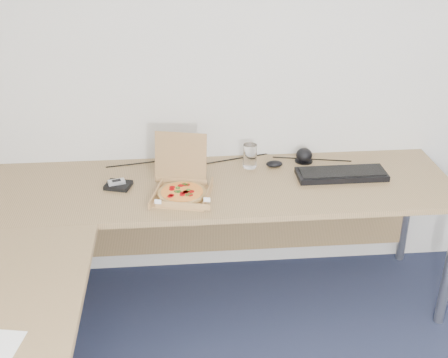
{
  "coord_description": "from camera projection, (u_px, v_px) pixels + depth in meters",
  "views": [
    {
      "loc": [
        -0.67,
        -1.3,
        2.12
      ],
      "look_at": [
        -0.45,
        1.28,
        0.82
      ],
      "focal_mm": 47.37,
      "sensor_mm": 36.0,
      "label": 1
    }
  ],
  "objects": [
    {
      "name": "room_shell",
      "position": [
        429.0,
        242.0,
        1.6
      ],
      "size": [
        3.5,
        3.5,
        2.5
      ],
      "primitive_type": null,
      "color": "beige",
      "rests_on": "ground"
    },
    {
      "name": "desk",
      "position": [
        147.0,
        236.0,
        2.65
      ],
      "size": [
        2.5,
        2.2,
        0.73
      ],
      "color": "olive",
      "rests_on": "ground"
    },
    {
      "name": "pizza_box",
      "position": [
        182.0,
        189.0,
        2.93
      ],
      "size": [
        0.27,
        0.31,
        0.27
      ],
      "rotation": [
        0.0,
        0.0,
        -0.23
      ],
      "color": "#A77B49",
      "rests_on": "desk"
    },
    {
      "name": "drinking_glass",
      "position": [
        250.0,
        156.0,
        3.21
      ],
      "size": [
        0.07,
        0.07,
        0.13
      ],
      "primitive_type": "cylinder",
      "color": "white",
      "rests_on": "desk"
    },
    {
      "name": "keyboard",
      "position": [
        341.0,
        174.0,
        3.12
      ],
      "size": [
        0.47,
        0.17,
        0.03
      ],
      "primitive_type": "cube",
      "rotation": [
        0.0,
        0.0,
        0.01
      ],
      "color": "black",
      "rests_on": "desk"
    },
    {
      "name": "mouse",
      "position": [
        274.0,
        164.0,
        3.23
      ],
      "size": [
        0.1,
        0.08,
        0.03
      ],
      "primitive_type": "ellipsoid",
      "rotation": [
        0.0,
        0.0,
        -0.21
      ],
      "color": "black",
      "rests_on": "desk"
    },
    {
      "name": "wallet",
      "position": [
        118.0,
        185.0,
        3.02
      ],
      "size": [
        0.15,
        0.14,
        0.02
      ],
      "primitive_type": "cube",
      "rotation": [
        0.0,
        0.0,
        -0.29
      ],
      "color": "black",
      "rests_on": "desk"
    },
    {
      "name": "phone",
      "position": [
        116.0,
        182.0,
        3.01
      ],
      "size": [
        0.09,
        0.07,
        0.02
      ],
      "primitive_type": "cube",
      "rotation": [
        0.0,
        0.0,
        0.28
      ],
      "color": "#B2B5BA",
      "rests_on": "wallet"
    },
    {
      "name": "dome_speaker",
      "position": [
        304.0,
        154.0,
        3.28
      ],
      "size": [
        0.1,
        0.1,
        0.09
      ],
      "primitive_type": "ellipsoid",
      "color": "black",
      "rests_on": "desk"
    },
    {
      "name": "cable_bundle",
      "position": [
        224.0,
        161.0,
        3.3
      ],
      "size": [
        0.66,
        0.13,
        0.01
      ],
      "primitive_type": null,
      "rotation": [
        0.0,
        0.0,
        0.14
      ],
      "color": "black",
      "rests_on": "desk"
    }
  ]
}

